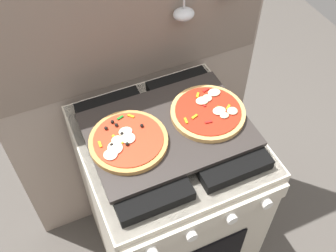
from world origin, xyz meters
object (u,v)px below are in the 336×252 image
at_px(baking_tray, 168,129).
at_px(pizza_right, 208,112).
at_px(pizza_left, 128,141).
at_px(stove, 168,199).

xyz_separation_m(baking_tray, pizza_right, (0.15, 0.00, 0.02)).
bearing_deg(pizza_left, stove, 1.74).
height_order(baking_tray, pizza_right, pizza_right).
height_order(pizza_left, pizza_right, pizza_left).
distance_m(pizza_left, pizza_right, 0.30).
height_order(stove, baking_tray, baking_tray).
bearing_deg(baking_tray, pizza_right, 0.69).
distance_m(stove, baking_tray, 0.46).
bearing_deg(stove, pizza_right, 1.31).
xyz_separation_m(stove, pizza_right, (0.15, 0.00, 0.48)).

